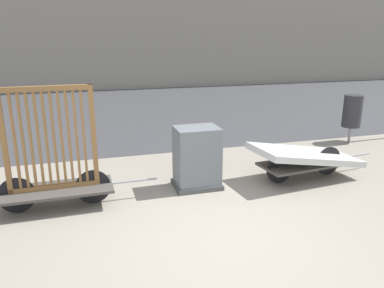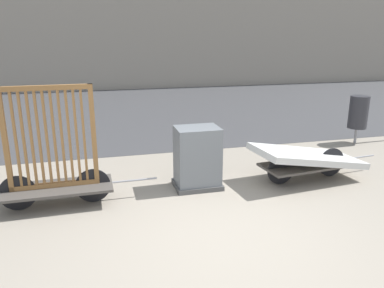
# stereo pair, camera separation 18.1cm
# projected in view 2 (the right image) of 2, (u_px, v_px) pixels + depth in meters

# --- Properties ---
(ground_plane) EXTENTS (60.00, 60.00, 0.00)m
(ground_plane) POSITION_uv_depth(u_px,v_px,m) (222.00, 238.00, 4.75)
(ground_plane) COLOR gray
(road_strip) EXTENTS (56.00, 10.30, 0.01)m
(road_strip) POSITION_uv_depth(u_px,v_px,m) (139.00, 109.00, 12.97)
(road_strip) COLOR #424244
(road_strip) RESTS_ON ground_plane
(bike_cart_with_bedframe) EXTENTS (2.35, 0.72, 1.81)m
(bike_cart_with_bedframe) POSITION_uv_depth(u_px,v_px,m) (54.00, 166.00, 5.48)
(bike_cart_with_bedframe) COLOR #4C4742
(bike_cart_with_bedframe) RESTS_ON ground_plane
(bike_cart_with_mattress) EXTENTS (2.53, 1.14, 0.67)m
(bike_cart_with_mattress) POSITION_uv_depth(u_px,v_px,m) (308.00, 158.00, 6.55)
(bike_cart_with_mattress) COLOR #4C4742
(bike_cart_with_mattress) RESTS_ON ground_plane
(utility_cabinet) EXTENTS (0.77, 0.60, 1.04)m
(utility_cabinet) POSITION_uv_depth(u_px,v_px,m) (197.00, 160.00, 6.23)
(utility_cabinet) COLOR #4C4C4C
(utility_cabinet) RESTS_ON ground_plane
(trash_bin) EXTENTS (0.43, 0.43, 1.13)m
(trash_bin) POSITION_uv_depth(u_px,v_px,m) (359.00, 112.00, 8.73)
(trash_bin) COLOR gray
(trash_bin) RESTS_ON ground_plane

